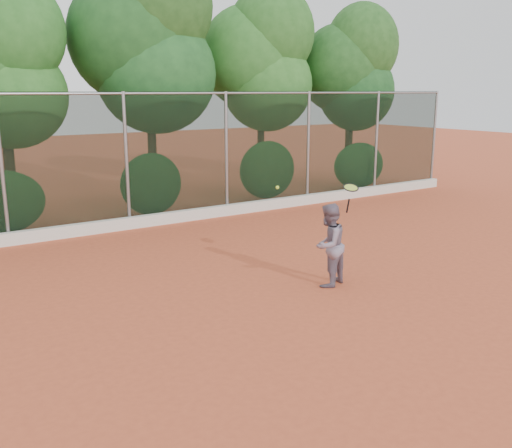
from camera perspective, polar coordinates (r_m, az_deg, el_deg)
ground at (r=9.54m, az=3.38°, el=-8.48°), size 80.00×80.00×0.00m
concrete_curb at (r=15.25m, az=-12.27°, el=0.13°), size 24.00×0.20×0.30m
tennis_player at (r=10.50m, az=7.26°, el=-2.11°), size 0.91×0.81×1.54m
chainlink_fence at (r=15.13m, az=-12.84°, el=6.57°), size 24.09×0.09×3.50m
foliage_backdrop at (r=16.76m, az=-17.67°, el=15.63°), size 23.70×3.63×7.55m
tennis_racket at (r=10.58m, az=9.44°, el=3.40°), size 0.37×0.37×0.55m
tennis_ball_in_flight at (r=10.00m, az=2.15°, el=3.68°), size 0.06×0.06×0.06m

